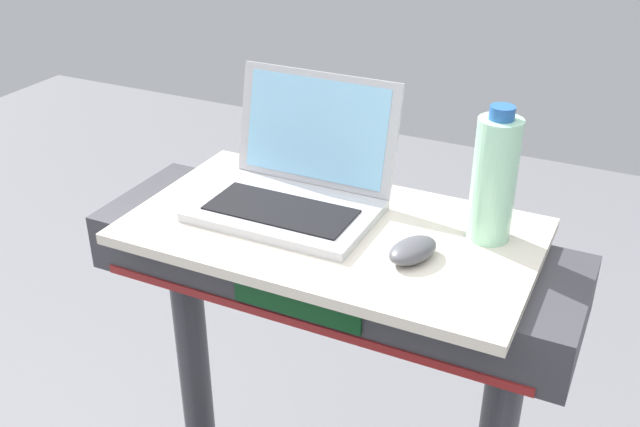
% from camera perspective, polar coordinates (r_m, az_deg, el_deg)
% --- Properties ---
extents(desk_board, '(0.73, 0.41, 0.02)m').
position_cam_1_polar(desk_board, '(1.33, 0.94, -1.36)').
color(desk_board, beige).
rests_on(desk_board, treadmill_base).
extents(laptop, '(0.33, 0.27, 0.23)m').
position_cam_1_polar(laptop, '(1.38, -1.90, 2.36)').
color(laptop, '#B7B7BC').
rests_on(laptop, desk_board).
extents(computer_mouse, '(0.09, 0.11, 0.03)m').
position_cam_1_polar(computer_mouse, '(1.23, 7.16, -2.82)').
color(computer_mouse, '#4C4C51').
rests_on(computer_mouse, desk_board).
extents(water_bottle, '(0.08, 0.08, 0.24)m').
position_cam_1_polar(water_bottle, '(1.28, 13.26, 2.64)').
color(water_bottle, '#9EDBB2').
rests_on(water_bottle, desk_board).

